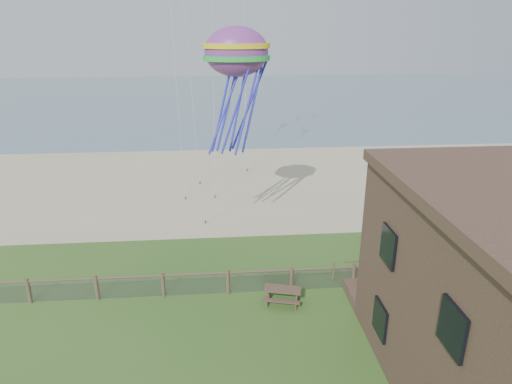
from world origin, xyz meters
TOP-DOWN VIEW (x-y plane):
  - sand_beach at (0.00, 22.00)m, footprint 72.00×20.00m
  - ocean at (0.00, 66.00)m, footprint 160.00×68.00m
  - chainlink_fence at (0.00, 6.00)m, footprint 36.20×0.20m
  - motel_deck at (13.00, 5.00)m, footprint 15.00×2.00m
  - picnic_table at (2.43, 5.00)m, footprint 1.93×1.64m
  - octopus_kite at (0.78, 11.10)m, footprint 3.64×2.78m

SIDE VIEW (x-z plane):
  - ocean at x=0.00m, z-range -0.01..0.01m
  - sand_beach at x=0.00m, z-range -0.01..0.01m
  - motel_deck at x=13.00m, z-range 0.00..0.50m
  - picnic_table at x=2.43m, z-range 0.00..0.70m
  - chainlink_fence at x=0.00m, z-range -0.07..1.18m
  - octopus_kite at x=0.78m, z-range 5.38..12.32m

